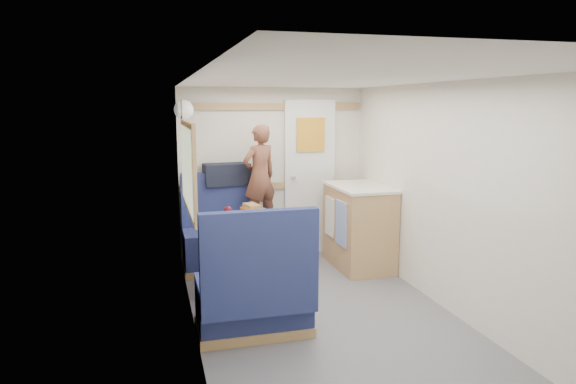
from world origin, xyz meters
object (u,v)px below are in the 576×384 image
object	(u,v)px
dome_light	(184,110)
beer_glass	(244,212)
tumbler_left	(214,223)
wine_glass	(228,211)
galley_counter	(359,226)
orange_fruit	(260,216)
pepper_grinder	(239,216)
tray	(248,228)
salt_grinder	(230,220)
dinette_table	(236,238)
bread_loaf	(252,208)
bench_near	(255,298)
cheese_block	(249,224)
duffel_bag	(227,174)
bench_far	(224,242)
person	(260,176)

from	to	relation	value
dome_light	beer_glass	distance (m)	1.28
tumbler_left	wine_glass	bearing A→B (deg)	46.07
galley_counter	orange_fruit	xyz separation A→B (m)	(-1.24, -0.57, 0.31)
wine_glass	pepper_grinder	world-z (taller)	wine_glass
tray	salt_grinder	distance (m)	0.21
galley_counter	tray	size ratio (longest dim) A/B	2.50
dinette_table	galley_counter	xyz separation A→B (m)	(1.47, 0.55, -0.10)
dinette_table	bread_loaf	distance (m)	0.48
bread_loaf	bench_near	bearing A→B (deg)	-100.29
galley_counter	dinette_table	bearing A→B (deg)	-159.46
tray	cheese_block	xyz separation A→B (m)	(0.01, 0.01, 0.03)
cheese_block	wine_glass	size ratio (longest dim) A/B	0.63
wine_glass	bread_loaf	xyz separation A→B (m)	(0.31, 0.43, -0.08)
duffel_bag	tumbler_left	world-z (taller)	duffel_bag
cheese_block	salt_grinder	xyz separation A→B (m)	(-0.14, 0.14, 0.01)
dome_light	duffel_bag	distance (m)	0.91
tumbler_left	beer_glass	xyz separation A→B (m)	(0.33, 0.39, -0.00)
dome_light	wine_glass	bearing A→B (deg)	-71.12
dome_light	bench_near	bearing A→B (deg)	-77.18
orange_fruit	bread_loaf	xyz separation A→B (m)	(-0.00, 0.40, -0.01)
galley_counter	bench_far	bearing A→B (deg)	167.90
pepper_grinder	bread_loaf	bearing A→B (deg)	60.47
bench_far	pepper_grinder	size ratio (longest dim) A/B	11.33
bench_near	person	size ratio (longest dim) A/B	0.92
dinette_table	tumbler_left	size ratio (longest dim) A/B	8.28
wine_glass	person	bearing A→B (deg)	62.47
tray	orange_fruit	world-z (taller)	orange_fruit
bench_near	dome_light	bearing A→B (deg)	102.82
dinette_table	pepper_grinder	world-z (taller)	pepper_grinder
bench_far	pepper_grinder	distance (m)	0.95
bench_near	beer_glass	world-z (taller)	bench_near
dome_light	bread_loaf	distance (m)	1.25
cheese_block	pepper_grinder	bearing A→B (deg)	96.86
bench_far	galley_counter	bearing A→B (deg)	-12.10
bench_near	orange_fruit	world-z (taller)	bench_near
wine_glass	dome_light	bearing A→B (deg)	108.88
dome_light	tray	size ratio (longest dim) A/B	0.54
duffel_bag	tray	size ratio (longest dim) A/B	1.38
bench_near	galley_counter	bearing A→B (deg)	43.94
person	pepper_grinder	distance (m)	0.97
bench_far	galley_counter	size ratio (longest dim) A/B	1.14
bench_near	duffel_bag	bearing A→B (deg)	87.69
galley_counter	wine_glass	xyz separation A→B (m)	(-1.55, -0.61, 0.38)
person	pepper_grinder	xyz separation A→B (m)	(-0.38, -0.85, -0.25)
person	tumbler_left	world-z (taller)	person
tray	bench_near	bearing A→B (deg)	-96.18
galley_counter	salt_grinder	xyz separation A→B (m)	(-1.54, -0.67, 0.30)
salt_grinder	dome_light	bearing A→B (deg)	108.28
pepper_grinder	salt_grinder	distance (m)	0.20
galley_counter	person	distance (m)	1.24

